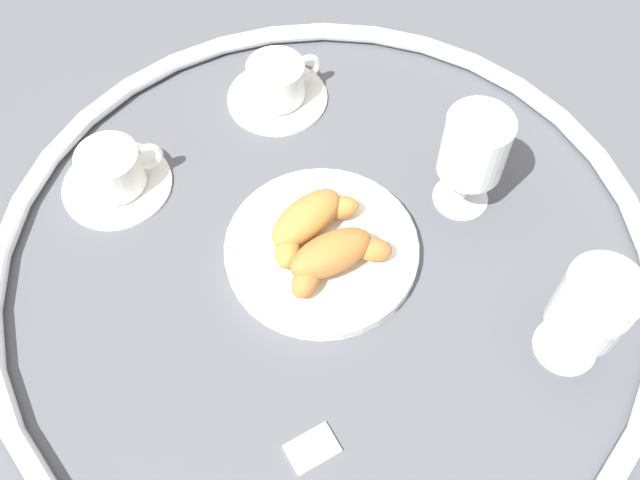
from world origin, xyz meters
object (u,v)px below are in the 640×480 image
juice_glass_right (592,309)px  pastry_plate (320,249)px  juice_glass_left (474,150)px  croissant_large (308,221)px  croissant_small (335,255)px  sugar_packet (312,448)px  coffee_cup_near (114,173)px  coffee_cup_far (277,85)px

juice_glass_right → pastry_plate: bearing=-46.8°
juice_glass_left → juice_glass_right: size_ratio=1.00×
pastry_plate → croissant_large: size_ratio=1.79×
juice_glass_left → juice_glass_right: bearing=92.1°
pastry_plate → croissant_small: 0.04m
sugar_packet → pastry_plate: bearing=-121.7°
croissant_large → sugar_packet: (0.09, 0.23, -0.03)m
pastry_plate → coffee_cup_near: size_ratio=1.67×
croissant_large → coffee_cup_near: bearing=-41.0°
sugar_packet → coffee_cup_far: bearing=-113.9°
croissant_small → coffee_cup_far: same height
croissant_small → juice_glass_right: (-0.19, 0.18, 0.05)m
croissant_small → juice_glass_left: 0.20m
juice_glass_right → croissant_small: bearing=-43.3°
juice_glass_left → sugar_packet: (0.29, 0.22, -0.09)m
croissant_large → coffee_cup_far: same height
juice_glass_left → coffee_cup_far: bearing=-58.7°
croissant_large → coffee_cup_near: (0.19, -0.16, -0.01)m
croissant_large → pastry_plate: bearing=100.3°
pastry_plate → croissant_small: (-0.01, 0.03, 0.03)m
croissant_small → coffee_cup_near: size_ratio=1.00×
croissant_small → pastry_plate: bearing=-79.0°
coffee_cup_far → juice_glass_right: 0.49m
croissant_small → sugar_packet: 0.21m
croissant_large → sugar_packet: 0.25m
coffee_cup_near → sugar_packet: 0.41m
pastry_plate → juice_glass_left: bearing=-177.9°
juice_glass_left → juice_glass_right: 0.22m
coffee_cup_far → juice_glass_right: juice_glass_right is taller
coffee_cup_near → coffee_cup_far: bearing=-165.5°
pastry_plate → croissant_large: croissant_large is taller
croissant_small → sugar_packet: size_ratio=2.73×
coffee_cup_far → croissant_large: bearing=78.2°
coffee_cup_far → juice_glass_right: size_ratio=0.97×
croissant_small → coffee_cup_near: same height
coffee_cup_near → coffee_cup_far: size_ratio=1.00×
coffee_cup_near → croissant_large: bearing=139.0°
pastry_plate → sugar_packet: pastry_plate is taller
sugar_packet → juice_glass_right: bearing=172.3°
juice_glass_right → croissant_large: bearing=-49.2°
pastry_plate → coffee_cup_far: 0.25m
croissant_large → croissant_small: bearing=100.7°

